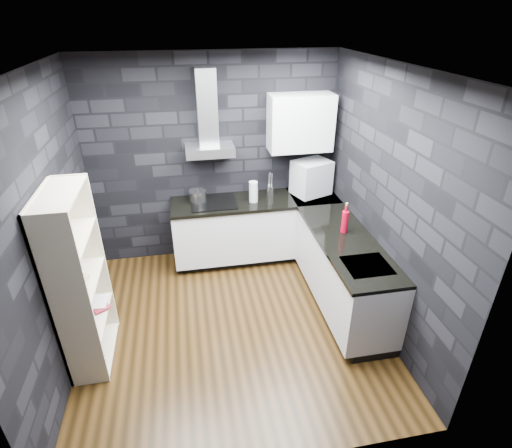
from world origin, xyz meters
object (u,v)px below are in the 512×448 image
object	(u,v)px
bookshelf	(80,281)
fruit_bowl	(78,282)
red_bottle	(345,222)
storage_jar	(255,194)
pot	(198,196)
utensil_crock	(270,191)
glass_vase	(253,192)
appliance_garage	(311,178)

from	to	relation	value
bookshelf	fruit_bowl	bearing A→B (deg)	-101.01
red_bottle	fruit_bowl	distance (m)	2.78
fruit_bowl	storage_jar	bearing A→B (deg)	39.10
pot	storage_jar	bearing A→B (deg)	-2.09
storage_jar	bookshelf	bearing A→B (deg)	-141.88
utensil_crock	pot	bearing A→B (deg)	-178.02
glass_vase	appliance_garage	bearing A→B (deg)	8.06
appliance_garage	red_bottle	size ratio (longest dim) A/B	1.82
utensil_crock	glass_vase	bearing A→B (deg)	-147.91
glass_vase	storage_jar	world-z (taller)	glass_vase
utensil_crock	bookshelf	size ratio (longest dim) A/B	0.07
storage_jar	red_bottle	world-z (taller)	red_bottle
red_bottle	bookshelf	size ratio (longest dim) A/B	0.14
red_bottle	pot	bearing A→B (deg)	144.85
pot	fruit_bowl	world-z (taller)	pot
storage_jar	bookshelf	size ratio (longest dim) A/B	0.06
pot	utensil_crock	distance (m)	0.96
storage_jar	red_bottle	xyz separation A→B (m)	(0.82, -1.07, 0.07)
storage_jar	bookshelf	world-z (taller)	bookshelf
bookshelf	storage_jar	bearing A→B (deg)	27.11
appliance_garage	fruit_bowl	size ratio (longest dim) A/B	2.11
bookshelf	glass_vase	bearing A→B (deg)	25.72
glass_vase	fruit_bowl	world-z (taller)	glass_vase
pot	appliance_garage	world-z (taller)	appliance_garage
utensil_crock	bookshelf	distance (m)	2.65
appliance_garage	red_bottle	xyz separation A→B (m)	(0.05, -1.09, -0.10)
bookshelf	pot	bearing A→B (deg)	41.47
bookshelf	utensil_crock	bearing A→B (deg)	25.19
glass_vase	bookshelf	distance (m)	2.36
bookshelf	fruit_bowl	world-z (taller)	bookshelf
red_bottle	appliance_garage	bearing A→B (deg)	92.60
storage_jar	red_bottle	size ratio (longest dim) A/B	0.44
appliance_garage	bookshelf	distance (m)	3.10
red_bottle	fruit_bowl	world-z (taller)	red_bottle
glass_vase	appliance_garage	world-z (taller)	appliance_garage
utensil_crock	storage_jar	bearing A→B (deg)	-164.67
pot	bookshelf	size ratio (longest dim) A/B	0.12
glass_vase	utensil_crock	size ratio (longest dim) A/B	2.20
storage_jar	glass_vase	bearing A→B (deg)	-108.96
storage_jar	fruit_bowl	world-z (taller)	storage_jar
red_bottle	glass_vase	bearing A→B (deg)	131.29
glass_vase	bookshelf	xyz separation A→B (m)	(-1.88, -1.41, -0.14)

